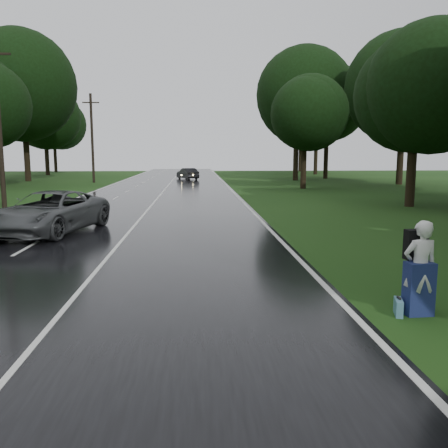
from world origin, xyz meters
The scene contains 13 objects.
ground centered at (0.00, 0.00, 0.00)m, with size 160.00×160.00×0.00m, color #1D3F12.
road centered at (0.00, 20.00, 0.02)m, with size 12.00×140.00×0.04m, color black.
lane_center centered at (0.00, 20.00, 0.04)m, with size 0.12×140.00×0.01m, color silver.
grey_car centered at (-3.12, 11.18, 0.87)m, with size 2.76×5.98×1.66m, color #484B4C.
far_car centered at (1.74, 50.51, 0.73)m, with size 1.45×4.16×1.37m, color black.
hitchhiker centered at (7.13, 0.91, 0.89)m, with size 0.73×0.66×1.91m.
suitcase centered at (6.73, 0.88, 0.16)m, with size 0.13×0.46×0.33m, color teal.
utility_pole_mid centered at (-8.50, 20.28, 0.00)m, with size 1.80×0.28×9.69m, color black, non-canonical shape.
utility_pole_far centered at (-8.50, 44.97, 0.00)m, with size 1.80×0.28×9.59m, color black, non-canonical shape.
tree_left_f centered at (-16.71, 48.23, 0.00)m, with size 11.59×11.59×18.12m, color black, non-canonical shape.
tree_right_d centered at (15.70, 19.85, 0.00)m, with size 7.82×7.82×12.22m, color black, non-canonical shape.
tree_right_e centered at (12.59, 34.91, 0.00)m, with size 8.04×8.04×12.56m, color black, non-canonical shape.
tree_right_f centered at (14.70, 48.22, 0.00)m, with size 10.77×10.77×16.82m, color black, non-canonical shape.
Camera 1 is at (2.71, -7.93, 3.20)m, focal length 37.80 mm.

